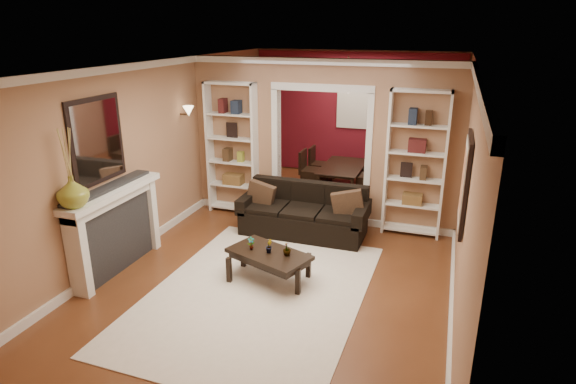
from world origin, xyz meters
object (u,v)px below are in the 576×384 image
at_px(bookshelf_right, 415,165).
at_px(coffee_table, 269,266).
at_px(sofa, 304,211).
at_px(bookshelf_left, 233,149).
at_px(fireplace, 117,230).
at_px(dining_table, 344,178).

bearing_deg(bookshelf_right, coffee_table, -126.72).
xyz_separation_m(sofa, bookshelf_left, (-1.48, 0.58, 0.75)).
bearing_deg(bookshelf_right, fireplace, -145.20).
distance_m(sofa, bookshelf_right, 1.88).
relative_size(bookshelf_right, dining_table, 1.59).
xyz_separation_m(bookshelf_left, bookshelf_right, (3.10, 0.00, 0.00)).
height_order(coffee_table, dining_table, dining_table).
relative_size(sofa, coffee_table, 1.91).
bearing_deg(fireplace, bookshelf_right, 34.80).
distance_m(bookshelf_left, dining_table, 2.57).
relative_size(bookshelf_left, bookshelf_right, 1.00).
bearing_deg(coffee_table, dining_table, 108.64).
distance_m(coffee_table, dining_table, 3.94).
xyz_separation_m(coffee_table, dining_table, (0.11, 3.94, 0.05)).
xyz_separation_m(bookshelf_left, fireplace, (-0.54, -2.53, -0.57)).
bearing_deg(bookshelf_left, bookshelf_right, 0.00).
bearing_deg(coffee_table, sofa, 110.79).
xyz_separation_m(sofa, coffee_table, (0.01, -1.57, -0.19)).
relative_size(coffee_table, bookshelf_right, 0.46).
relative_size(coffee_table, bookshelf_left, 0.46).
bearing_deg(bookshelf_right, bookshelf_left, 180.00).
relative_size(sofa, bookshelf_right, 0.88).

